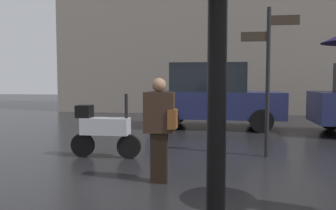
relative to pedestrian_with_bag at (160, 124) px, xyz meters
The scene contains 4 objects.
pedestrian_with_bag is the anchor object (origin of this frame).
parked_scooter 2.03m from the pedestrian_with_bag, 133.35° to the left, with size 1.38×0.32×1.23m.
parked_car_right 6.12m from the pedestrian_with_bag, 84.64° to the left, with size 4.09×1.94×2.00m.
street_signpost 2.82m from the pedestrian_with_bag, 49.41° to the left, with size 1.08×0.08×2.87m.
Camera 1 is at (0.25, -2.61, 1.52)m, focal length 38.19 mm.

